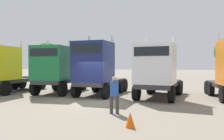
# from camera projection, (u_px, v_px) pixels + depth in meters

# --- Properties ---
(ground) EXTENTS (200.00, 200.00, 0.00)m
(ground) POSITION_uv_depth(u_px,v_px,m) (90.00, 103.00, 13.77)
(ground) COLOR gray
(semi_truck_yellow) EXTENTS (2.65, 6.26, 4.32)m
(semi_truck_yellow) POSITION_uv_depth(u_px,v_px,m) (4.00, 69.00, 18.32)
(semi_truck_yellow) COLOR #333338
(semi_truck_yellow) RESTS_ON ground
(semi_truck_green) EXTENTS (2.66, 5.89, 4.31)m
(semi_truck_green) POSITION_uv_depth(u_px,v_px,m) (55.00, 70.00, 17.79)
(semi_truck_green) COLOR #333338
(semi_truck_green) RESTS_ON ground
(semi_truck_navy) EXTENTS (3.08, 6.03, 4.51)m
(semi_truck_navy) POSITION_uv_depth(u_px,v_px,m) (96.00, 68.00, 16.56)
(semi_truck_navy) COLOR #333338
(semi_truck_navy) RESTS_ON ground
(semi_truck_white) EXTENTS (3.44, 6.39, 4.23)m
(semi_truck_white) POSITION_uv_depth(u_px,v_px,m) (157.00, 71.00, 15.15)
(semi_truck_white) COLOR #333338
(semi_truck_white) RESTS_ON ground
(visitor_with_camera) EXTENTS (0.45, 0.43, 1.75)m
(visitor_with_camera) POSITION_uv_depth(u_px,v_px,m) (114.00, 92.00, 10.63)
(visitor_with_camera) COLOR #3B3B3B
(visitor_with_camera) RESTS_ON ground
(traffic_cone_mid) EXTENTS (0.36, 0.36, 0.57)m
(traffic_cone_mid) POSITION_uv_depth(u_px,v_px,m) (130.00, 120.00, 8.29)
(traffic_cone_mid) COLOR #F2590C
(traffic_cone_mid) RESTS_ON ground
(oak_far_left) EXTENTS (4.32, 4.32, 5.99)m
(oak_far_left) POSITION_uv_depth(u_px,v_px,m) (47.00, 56.00, 37.26)
(oak_far_left) COLOR #4C3823
(oak_far_left) RESTS_ON ground
(oak_far_centre) EXTENTS (3.93, 3.93, 5.58)m
(oak_far_centre) POSITION_uv_depth(u_px,v_px,m) (146.00, 57.00, 36.46)
(oak_far_centre) COLOR #4C3823
(oak_far_centre) RESTS_ON ground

